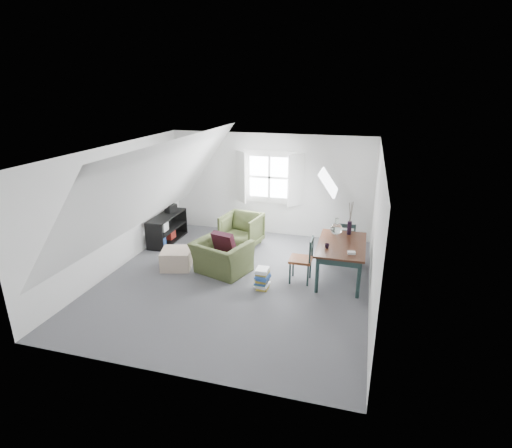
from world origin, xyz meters
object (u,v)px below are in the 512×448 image
(dining_table, at_px, (341,248))
(armchair_far, at_px, (242,246))
(armchair_near, at_px, (222,272))
(media_shelf, at_px, (166,230))
(ottoman, at_px, (177,259))
(magazine_stack, at_px, (262,279))
(dining_chair_near, at_px, (303,259))
(dining_chair_far, at_px, (346,240))

(dining_table, bearing_deg, armchair_far, 155.33)
(armchair_near, xyz_separation_m, media_shelf, (-1.85, 1.20, 0.30))
(media_shelf, bearing_deg, ottoman, -58.75)
(magazine_stack, bearing_deg, armchair_near, 155.77)
(dining_table, relative_size, dining_chair_near, 1.66)
(dining_table, xyz_separation_m, media_shelf, (-4.15, 0.86, -0.34))
(armchair_near, height_order, media_shelf, media_shelf)
(armchair_near, bearing_deg, dining_chair_far, -133.17)
(armchair_far, bearing_deg, ottoman, -113.02)
(dining_table, bearing_deg, dining_chair_near, -156.39)
(dining_chair_far, relative_size, dining_chair_near, 0.98)
(dining_table, height_order, dining_chair_far, dining_chair_far)
(armchair_near, relative_size, armchair_far, 1.21)
(ottoman, height_order, dining_chair_near, dining_chair_near)
(ottoman, height_order, dining_chair_far, dining_chair_far)
(dining_table, distance_m, magazine_stack, 1.62)
(dining_table, distance_m, media_shelf, 4.25)
(ottoman, height_order, dining_table, dining_table)
(ottoman, xyz_separation_m, dining_chair_near, (2.59, 0.09, 0.27))
(armchair_near, distance_m, dining_table, 2.42)
(armchair_far, bearing_deg, magazine_stack, -52.90)
(dining_chair_far, distance_m, media_shelf, 4.20)
(armchair_far, bearing_deg, dining_chair_far, 4.98)
(armchair_near, xyz_separation_m, magazine_stack, (0.95, -0.43, 0.20))
(armchair_far, height_order, ottoman, ottoman)
(dining_chair_near, bearing_deg, media_shelf, -114.44)
(armchair_far, xyz_separation_m, magazine_stack, (0.99, -1.88, 0.20))
(dining_chair_far, bearing_deg, armchair_near, 7.58)
(armchair_near, distance_m, dining_chair_far, 2.71)
(armchair_near, height_order, armchair_far, armchair_far)
(armchair_far, distance_m, ottoman, 1.77)
(armchair_near, bearing_deg, magazine_stack, 174.17)
(ottoman, relative_size, dining_table, 0.40)
(armchair_far, relative_size, dining_chair_near, 0.95)
(armchair_far, xyz_separation_m, dining_table, (2.34, -1.11, 0.64))
(dining_table, height_order, dining_chair_near, dining_chair_near)
(dining_table, height_order, media_shelf, dining_table)
(dining_chair_near, relative_size, magazine_stack, 2.29)
(armchair_far, bearing_deg, dining_chair_near, -30.93)
(dining_chair_far, xyz_separation_m, dining_chair_near, (-0.73, -1.22, 0.01))
(dining_table, xyz_separation_m, magazine_stack, (-1.35, -0.77, -0.45))
(dining_table, relative_size, dining_chair_far, 1.69)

